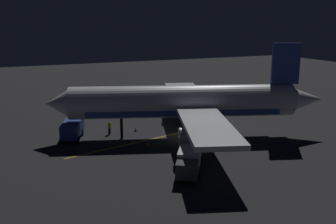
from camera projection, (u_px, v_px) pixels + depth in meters
name	position (u px, v px, depth m)	size (l,w,h in m)	color
ground_plane	(182.00, 138.00, 48.98)	(180.00, 180.00, 0.20)	#262629
apron_guide_stripe	(151.00, 139.00, 48.04)	(0.24, 23.15, 0.01)	gold
airliner	(187.00, 103.00, 47.95)	(33.11, 34.52, 11.89)	white
baggage_truck	(73.00, 129.00, 48.37)	(6.73, 4.10, 2.21)	navy
catering_truck	(189.00, 160.00, 37.39)	(6.33, 4.98, 2.31)	silver
ground_crew_worker	(109.00, 128.00, 50.02)	(0.40, 0.40, 1.74)	black
traffic_cone_near_left	(193.00, 160.00, 40.05)	(0.50, 0.50, 0.55)	#EA590F
traffic_cone_near_right	(136.00, 130.00, 51.37)	(0.50, 0.50, 0.55)	#EA590F
traffic_cone_under_wing	(148.00, 144.00, 45.26)	(0.50, 0.50, 0.55)	#EA590F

